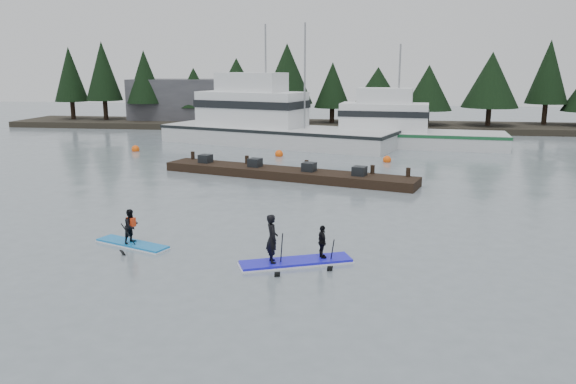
# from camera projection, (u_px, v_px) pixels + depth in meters

# --- Properties ---
(ground) EXTENTS (160.00, 160.00, 0.00)m
(ground) POSITION_uv_depth(u_px,v_px,m) (261.00, 264.00, 18.44)
(ground) COLOR slate
(ground) RESTS_ON ground
(far_shore) EXTENTS (70.00, 8.00, 0.60)m
(far_shore) POSITION_uv_depth(u_px,v_px,m) (338.00, 126.00, 58.92)
(far_shore) COLOR #2D281E
(far_shore) RESTS_ON ground
(treeline) EXTENTS (60.00, 4.00, 8.00)m
(treeline) POSITION_uv_depth(u_px,v_px,m) (338.00, 129.00, 58.99)
(treeline) COLOR black
(treeline) RESTS_ON ground
(waterfront_building) EXTENTS (18.00, 6.00, 5.00)m
(waterfront_building) POSITION_uv_depth(u_px,v_px,m) (214.00, 102.00, 62.37)
(waterfront_building) COLOR #4C4C51
(waterfront_building) RESTS_ON ground
(fishing_boat_large) EXTENTS (20.48, 11.46, 10.91)m
(fishing_boat_large) POSITION_uv_depth(u_px,v_px,m) (270.00, 134.00, 47.04)
(fishing_boat_large) COLOR silver
(fishing_boat_large) RESTS_ON ground
(fishing_boat_medium) EXTENTS (15.93, 5.95, 9.12)m
(fishing_boat_medium) POSITION_uv_depth(u_px,v_px,m) (401.00, 138.00, 45.87)
(fishing_boat_medium) COLOR silver
(fishing_boat_medium) RESTS_ON ground
(floating_dock) EXTENTS (15.38, 6.42, 0.51)m
(floating_dock) POSITION_uv_depth(u_px,v_px,m) (285.00, 174.00, 32.67)
(floating_dock) COLOR black
(floating_dock) RESTS_ON ground
(buoy_d) EXTENTS (0.56, 0.56, 0.56)m
(buoy_d) POSITION_uv_depth(u_px,v_px,m) (387.00, 162.00, 38.18)
(buoy_d) COLOR #FF570C
(buoy_d) RESTS_ON ground
(buoy_a) EXTENTS (0.59, 0.59, 0.59)m
(buoy_a) POSITION_uv_depth(u_px,v_px,m) (136.00, 151.00, 43.10)
(buoy_a) COLOR #FF570C
(buoy_a) RESTS_ON ground
(buoy_c) EXTENTS (0.50, 0.50, 0.50)m
(buoy_c) POSITION_uv_depth(u_px,v_px,m) (468.00, 150.00, 43.89)
(buoy_c) COLOR #FF570C
(buoy_c) RESTS_ON ground
(buoy_b) EXTENTS (0.59, 0.59, 0.59)m
(buoy_b) POSITION_uv_depth(u_px,v_px,m) (279.00, 156.00, 40.66)
(buoy_b) COLOR #FF570C
(buoy_b) RESTS_ON ground
(paddleboard_solo) EXTENTS (3.01, 1.76, 1.83)m
(paddleboard_solo) POSITION_uv_depth(u_px,v_px,m) (132.00, 233.00, 20.25)
(paddleboard_solo) COLOR blue
(paddleboard_solo) RESTS_ON ground
(paddleboard_duo) EXTENTS (3.73, 2.22, 2.23)m
(paddleboard_duo) POSITION_uv_depth(u_px,v_px,m) (293.00, 249.00, 18.31)
(paddleboard_duo) COLOR #1A17DA
(paddleboard_duo) RESTS_ON ground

